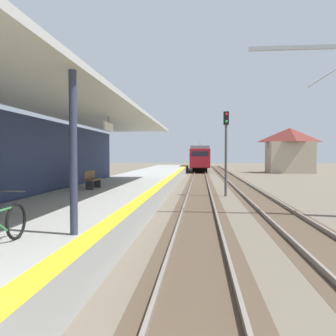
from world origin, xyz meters
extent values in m
cube|color=#999993|center=(-2.50, 16.00, 0.45)|extent=(5.00, 80.00, 0.90)
cube|color=yellow|center=(-0.25, 16.00, 0.90)|extent=(0.50, 80.00, 0.01)
cube|color=#4C4C4C|center=(-5.00, 11.77, 0.45)|extent=(0.50, 24.00, 0.90)
cube|color=navy|center=(-5.00, 11.77, 2.50)|extent=(0.40, 24.00, 3.20)
cube|color=#B2B2AD|center=(-2.60, 11.77, 4.35)|extent=(4.40, 24.00, 0.16)
cylinder|color=#2D334C|center=(-0.65, 5.17, 2.14)|extent=(0.16, 0.16, 4.27)
cube|color=white|center=(-2.20, 13.77, 3.82)|extent=(0.08, 1.40, 0.36)
cylinder|color=#333333|center=(-2.20, 13.77, 4.14)|extent=(0.03, 0.03, 0.27)
cube|color=#4C3D2D|center=(1.90, 20.00, 0.00)|extent=(2.34, 120.00, 0.01)
cube|color=slate|center=(1.18, 20.00, 0.08)|extent=(0.08, 120.00, 0.15)
cube|color=slate|center=(2.62, 20.00, 0.08)|extent=(0.08, 120.00, 0.15)
cube|color=#4C3D2D|center=(5.30, 20.00, 0.00)|extent=(2.34, 120.00, 0.01)
cube|color=slate|center=(4.58, 20.00, 0.08)|extent=(0.08, 120.00, 0.15)
cube|color=slate|center=(6.02, 20.00, 0.08)|extent=(0.08, 120.00, 0.15)
cube|color=maroon|center=(1.90, 56.10, 2.07)|extent=(2.90, 18.00, 2.70)
cube|color=slate|center=(1.90, 56.10, 3.64)|extent=(2.67, 18.00, 0.44)
cube|color=black|center=(1.90, 47.08, 2.48)|extent=(2.32, 0.06, 1.21)
cube|color=maroon|center=(1.90, 46.30, 1.60)|extent=(2.78, 1.60, 1.49)
cube|color=black|center=(3.36, 56.10, 2.48)|extent=(0.04, 15.84, 0.86)
cylinder|color=#333333|center=(1.90, 59.70, 4.31)|extent=(0.06, 0.06, 0.90)
cube|color=black|center=(1.90, 50.25, 0.36)|extent=(2.17, 2.20, 0.72)
cube|color=black|center=(1.90, 61.95, 0.36)|extent=(2.17, 2.20, 0.72)
torus|color=black|center=(-1.61, 4.64, 1.26)|extent=(0.06, 0.72, 0.72)
cylinder|color=#33723F|center=(-1.61, 4.09, 1.55)|extent=(0.04, 0.95, 0.04)
cylinder|color=#262626|center=(-1.61, 4.54, 1.85)|extent=(0.48, 0.03, 0.03)
cylinder|color=#4C4C4C|center=(3.52, 19.91, 2.20)|extent=(0.16, 0.16, 4.40)
cube|color=black|center=(3.52, 19.91, 4.80)|extent=(0.32, 0.24, 0.80)
sphere|color=red|center=(3.52, 19.77, 5.02)|extent=(0.16, 0.16, 0.16)
sphere|color=green|center=(3.52, 19.77, 4.58)|extent=(0.16, 0.16, 0.16)
cube|color=#9EA3A8|center=(6.32, 12.97, 6.90)|extent=(4.80, 0.16, 0.16)
cube|color=brown|center=(-3.24, 14.81, 1.34)|extent=(0.44, 1.60, 0.06)
cube|color=brown|center=(-3.44, 14.81, 1.58)|extent=(0.06, 1.60, 0.40)
cube|color=#333333|center=(-3.24, 14.21, 1.12)|extent=(0.36, 0.08, 0.44)
cube|color=#333333|center=(-3.24, 15.41, 1.12)|extent=(0.36, 0.08, 0.44)
cube|color=tan|center=(14.62, 49.40, 2.20)|extent=(6.00, 4.80, 4.40)
pyramid|color=maroon|center=(14.62, 49.40, 5.40)|extent=(6.60, 5.28, 2.00)
camera|label=1|loc=(1.95, -1.79, 2.55)|focal=37.38mm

